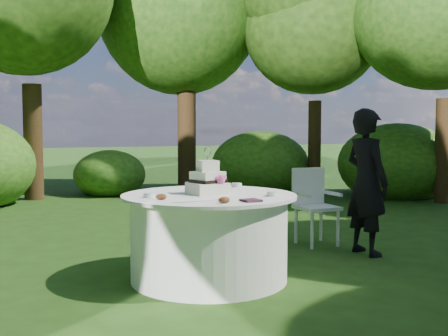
{
  "coord_description": "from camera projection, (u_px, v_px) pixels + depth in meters",
  "views": [
    {
      "loc": [
        -1.98,
        -4.21,
        1.33
      ],
      "look_at": [
        0.15,
        0.0,
        1.0
      ],
      "focal_mm": 42.0,
      "sensor_mm": 36.0,
      "label": 1
    }
  ],
  "objects": [
    {
      "name": "ground",
      "position": [
        209.0,
        279.0,
        4.73
      ],
      "size": [
        80.0,
        80.0,
        0.0
      ],
      "primitive_type": "plane",
      "color": "#1D360E",
      "rests_on": "ground"
    },
    {
      "name": "napkins",
      "position": [
        251.0,
        200.0,
        4.18
      ],
      "size": [
        0.14,
        0.14,
        0.02
      ],
      "primitive_type": "cube",
      "color": "#421C32",
      "rests_on": "table"
    },
    {
      "name": "feather_plume",
      "position": [
        198.0,
        200.0,
        4.21
      ],
      "size": [
        0.48,
        0.07,
        0.01
      ],
      "primitive_type": "ellipsoid",
      "color": "white",
      "rests_on": "table"
    },
    {
      "name": "guest",
      "position": [
        367.0,
        182.0,
        5.64
      ],
      "size": [
        0.38,
        0.58,
        1.58
      ],
      "primitive_type": "imported",
      "rotation": [
        0.0,
        0.0,
        1.57
      ],
      "color": "black",
      "rests_on": "ground"
    },
    {
      "name": "table",
      "position": [
        209.0,
        236.0,
        4.7
      ],
      "size": [
        1.56,
        1.56,
        0.77
      ],
      "color": "white",
      "rests_on": "ground"
    },
    {
      "name": "cake",
      "position": [
        208.0,
        181.0,
        4.7
      ],
      "size": [
        0.32,
        0.33,
        0.42
      ],
      "color": "white",
      "rests_on": "table"
    },
    {
      "name": "chair",
      "position": [
        313.0,
        200.0,
        6.19
      ],
      "size": [
        0.47,
        0.46,
        0.9
      ],
      "color": "white",
      "rests_on": "ground"
    },
    {
      "name": "votives",
      "position": [
        221.0,
        191.0,
        4.75
      ],
      "size": [
        1.16,
        0.9,
        0.04
      ],
      "color": "white",
      "rests_on": "table"
    },
    {
      "name": "petal_cups",
      "position": [
        203.0,
        193.0,
        4.54
      ],
      "size": [
        0.94,
        1.13,
        0.05
      ],
      "color": "#562D16",
      "rests_on": "table"
    }
  ]
}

